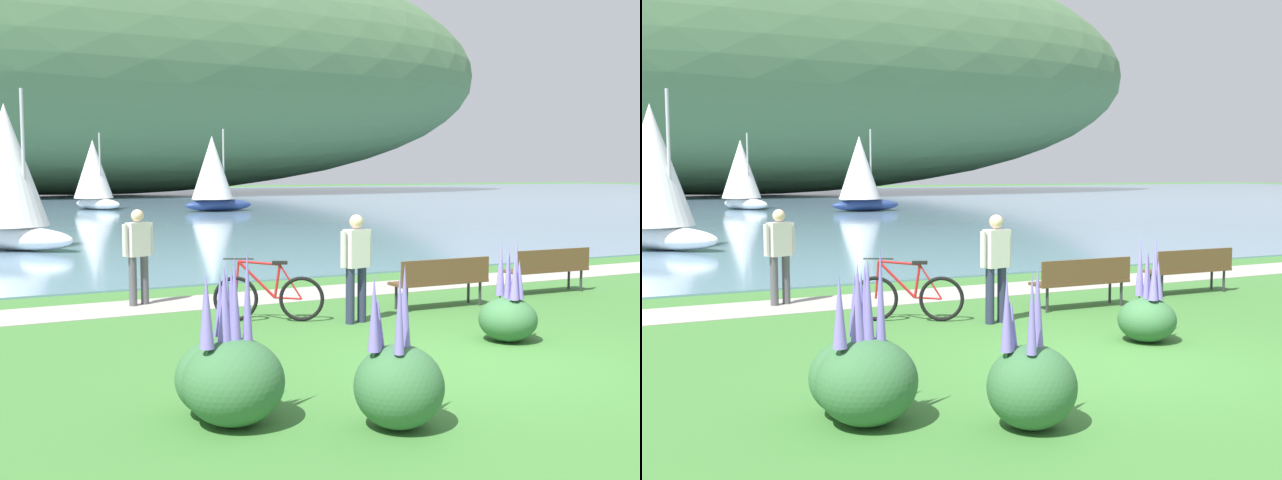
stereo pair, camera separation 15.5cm
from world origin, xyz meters
The scene contains 16 objects.
ground_plane centered at (0.00, 0.00, 0.00)m, with size 200.00×200.00×0.00m, color #3D7533.
bay_water centered at (0.00, 47.66, 0.02)m, with size 180.00×80.00×0.04m, color #6B8EA8.
distant_hillside centered at (6.07, 65.17, 12.49)m, with size 84.81×28.00×24.89m, color #4C7047.
shoreline_path centered at (0.00, 5.76, 0.01)m, with size 60.00×1.50×0.01m, color #A39E93.
park_bench_near_camera centered at (1.75, 3.37, 0.52)m, with size 1.80×0.50×0.88m.
park_bench_further_along centered at (4.55, 3.76, 0.52)m, with size 1.81×0.51×0.88m.
bicycle_leaning_near_bench centered at (-1.40, 3.63, 0.40)m, with size 1.60×0.87×1.01m.
person_at_shoreline centered at (-2.91, 5.96, 0.98)m, with size 0.58×0.33×1.71m.
person_on_the_grass centered at (-0.21, 2.89, 0.98)m, with size 0.60×0.29×1.71m.
echium_bush_closest_to_camera centered at (-3.60, -0.83, 0.47)m, with size 0.97×0.97×1.70m.
echium_bush_beside_closest centered at (-2.26, -1.59, 0.45)m, with size 0.85×0.85×1.55m.
echium_bush_mid_cluster centered at (1.08, 0.82, 0.40)m, with size 0.82×0.82×1.46m.
echium_bush_far_cluster centered at (-3.62, -0.52, 0.41)m, with size 0.90×0.90×1.43m.
sailboat_nearest_to_shore centered at (7.82, 33.84, 2.22)m, with size 3.95×2.37×4.62m.
sailboat_mid_bay centered at (2.18, 38.93, 2.15)m, with size 3.04×3.88×4.48m.
sailboat_toward_hillside centered at (-4.20, 16.74, 2.25)m, with size 3.64×3.84×4.69m.
Camera 1 is at (-6.02, -7.52, 2.41)m, focal length 43.10 mm.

